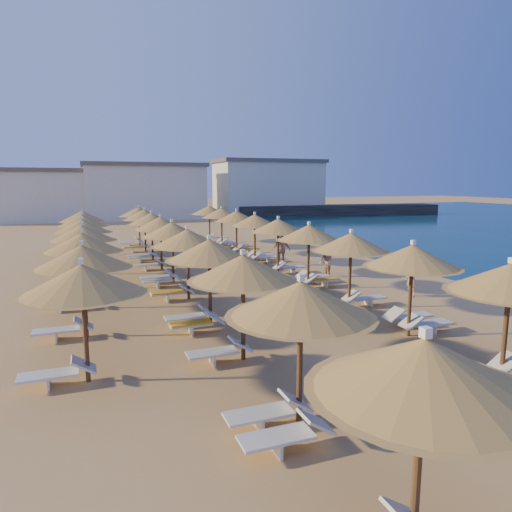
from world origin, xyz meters
name	(u,v)px	position (x,y,z in m)	size (l,w,h in m)	color
ground	(277,303)	(0.00, 0.00, 0.00)	(220.00, 220.00, 0.00)	tan
jetty	(338,210)	(27.80, 41.90, 0.75)	(30.00, 4.00, 1.50)	black
hotel_blocks	(165,190)	(3.28, 46.30, 3.70)	(47.05, 9.89, 8.10)	white
parasol_row_east	(292,230)	(2.38, 3.64, 2.57)	(3.08, 35.01, 3.12)	brown
parasol_row_west	(179,234)	(-3.26, 3.64, 2.57)	(3.08, 35.01, 3.12)	brown
parasol_row_inland	(82,234)	(-7.36, 5.41, 2.57)	(3.08, 24.36, 3.12)	brown
loungers	(207,279)	(-1.95, 3.84, 0.34)	(12.93, 32.51, 0.66)	silver
beachgoer_b	(326,262)	(4.39, 3.77, 0.82)	(0.80, 0.62, 1.64)	tan
beachgoer_c	(281,250)	(3.55, 7.67, 0.93)	(1.09, 0.45, 1.86)	tan
beachgoer_a	(412,278)	(5.86, -1.11, 0.80)	(0.58, 0.38, 1.59)	tan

